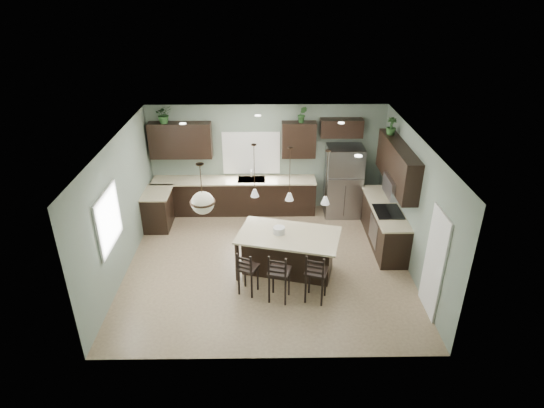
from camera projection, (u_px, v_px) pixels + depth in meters
The scene contains 33 objects.
ground at pixel (268, 263), 9.91m from camera, with size 6.00×6.00×0.00m, color #9E8466.
pantry_door at pixel (434, 263), 8.11m from camera, with size 0.04×0.82×2.04m, color white.
window_back at pixel (251, 153), 11.65m from camera, with size 1.35×0.02×1.00m, color white.
window_left at pixel (108, 220), 8.46m from camera, with size 0.02×1.10×1.00m, color white.
left_return_cabs at pixel (158, 210), 11.20m from camera, with size 0.60×0.90×0.90m, color black.
left_return_countertop at pixel (157, 193), 10.98m from camera, with size 0.66×0.96×0.04m, color beige.
back_lower_cabs at pixel (235, 196), 11.89m from camera, with size 4.20×0.60×0.90m, color black.
back_countertop at pixel (234, 180), 11.66m from camera, with size 4.20×0.66×0.04m, color beige.
sink_inset at pixel (251, 180), 11.66m from camera, with size 0.70×0.45×0.01m, color gray.
faucet at pixel (251, 175), 11.57m from camera, with size 0.02×0.02×0.28m, color silver.
back_upper_left at pixel (181, 140), 11.31m from camera, with size 1.55×0.34×0.90m, color black.
back_upper_right at pixel (299, 140), 11.35m from camera, with size 0.85×0.34×0.90m, color black.
fridge_header at pixel (341, 128), 11.23m from camera, with size 1.05×0.34×0.45m, color black.
right_lower_cabs at pixel (384, 225), 10.53m from camera, with size 0.60×2.35×0.90m, color black.
right_countertop at pixel (385, 207), 10.31m from camera, with size 0.66×2.35×0.04m, color beige.
cooktop at pixel (388, 211), 10.06m from camera, with size 0.58×0.75×0.02m, color black.
wall_oven_front at pixel (373, 231), 10.28m from camera, with size 0.01×0.72×0.60m, color gray.
right_upper_cabs at pixel (397, 165), 9.85m from camera, with size 0.34×2.35×0.90m, color black.
microwave at pixel (396, 187), 9.79m from camera, with size 0.40×0.75×0.40m, color gray.
refrigerator at pixel (343, 181), 11.58m from camera, with size 0.90×0.74×1.85m, color gray.
kitchen_island at pixel (288, 254), 9.41m from camera, with size 2.03×1.16×0.92m, color black.
serving_dish at pixel (279, 230), 9.21m from camera, with size 0.24×0.24×0.14m, color silver.
bar_stool_left at pixel (248, 272), 8.80m from camera, with size 0.36×0.36×0.97m, color black.
bar_stool_center at pixel (279, 276), 8.59m from camera, with size 0.39×0.39×1.07m, color black.
bar_stool_right at pixel (316, 276), 8.57m from camera, with size 0.40×0.40×1.07m, color black.
pendant_left at pixel (254, 171), 8.76m from camera, with size 0.17×0.17×1.10m, color white, non-canonical shape.
pendant_center at pixel (290, 174), 8.61m from camera, with size 0.17×0.17×1.10m, color silver, non-canonical shape.
pendant_right at pixel (327, 178), 8.46m from camera, with size 0.17×0.17×1.10m, color white, non-canonical shape.
chandelier at pixel (202, 189), 7.85m from camera, with size 0.45×0.45×0.96m, color beige, non-canonical shape.
plant_back_left at pixel (164, 114), 10.98m from camera, with size 0.40×0.34×0.44m, color #254D22.
plant_back_right at pixel (302, 114), 11.03m from camera, with size 0.22×0.18×0.41m, color #285224.
plant_right_wall at pixel (391, 126), 10.19m from camera, with size 0.22×0.22×0.39m, color #285023.
room_shell at pixel (267, 193), 9.15m from camera, with size 6.00×6.00×6.00m.
Camera 1 is at (-0.02, -8.27, 5.61)m, focal length 30.00 mm.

